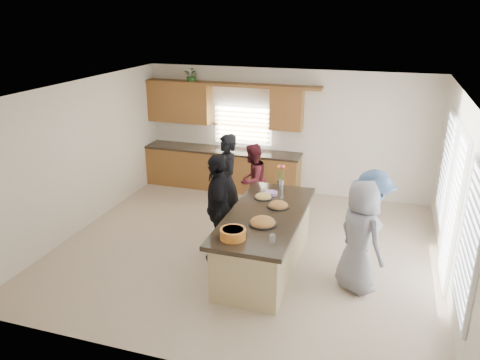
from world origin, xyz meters
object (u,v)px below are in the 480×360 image
(island, at_px, (265,241))
(woman_left_back, at_px, (227,182))
(salad_bowl, at_px, (233,233))
(woman_left_front, at_px, (218,207))
(woman_right_front, at_px, (360,237))
(woman_right_back, at_px, (370,225))
(woman_left_mid, at_px, (252,180))

(island, distance_m, woman_left_back, 1.72)
(island, xyz_separation_m, salad_bowl, (-0.22, -0.97, 0.58))
(island, bearing_deg, woman_left_front, 173.80)
(island, bearing_deg, woman_left_back, 131.23)
(island, xyz_separation_m, woman_left_front, (-0.84, 0.09, 0.46))
(island, distance_m, woman_left_front, 0.96)
(salad_bowl, distance_m, woman_right_front, 1.88)
(salad_bowl, distance_m, woman_right_back, 2.19)
(woman_left_front, height_order, woman_right_front, woman_left_front)
(woman_left_front, bearing_deg, island, 63.95)
(salad_bowl, height_order, woman_right_front, woman_right_front)
(island, distance_m, woman_right_front, 1.55)
(woman_left_mid, distance_m, woman_left_front, 1.86)
(woman_left_back, height_order, woman_right_front, woman_left_back)
(woman_left_back, xyz_separation_m, woman_right_back, (2.70, -1.02, -0.05))
(woman_right_front, bearing_deg, woman_left_mid, 4.09)
(woman_left_mid, bearing_deg, woman_right_back, 68.36)
(woman_left_mid, height_order, woman_left_front, woman_left_front)
(island, height_order, woman_left_mid, woman_left_mid)
(woman_left_back, relative_size, woman_left_mid, 1.23)
(woman_left_front, bearing_deg, woman_right_back, 73.53)
(salad_bowl, bearing_deg, island, 77.35)
(salad_bowl, height_order, woman_left_mid, woman_left_mid)
(salad_bowl, relative_size, woman_left_front, 0.20)
(woman_left_back, bearing_deg, island, 7.05)
(island, xyz_separation_m, woman_left_back, (-1.09, 1.25, 0.47))
(woman_left_mid, xyz_separation_m, woman_right_front, (2.27, -2.15, 0.12))
(woman_right_back, xyz_separation_m, woman_right_front, (-0.12, -0.43, -0.01))
(island, distance_m, woman_right_back, 1.68)
(woman_left_back, height_order, woman_right_back, woman_left_back)
(woman_right_back, bearing_deg, woman_left_back, 77.44)
(salad_bowl, relative_size, woman_left_mid, 0.25)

